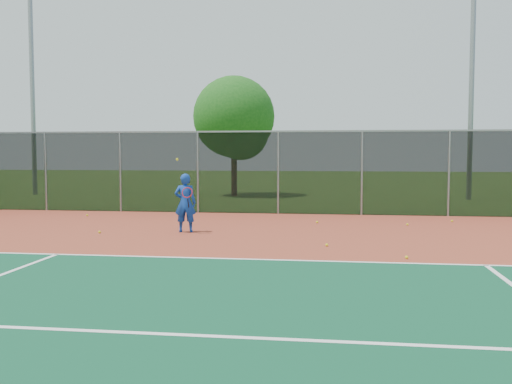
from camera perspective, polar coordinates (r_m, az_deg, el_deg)
ground at (r=9.00m, az=14.20°, el=-10.69°), size 120.00×120.00×0.00m
court_apron at (r=10.93m, az=13.01°, el=-8.00°), size 30.00×20.00×0.02m
fence_back at (r=20.69m, az=10.54°, el=1.99°), size 30.00×0.06×3.03m
tennis_player at (r=16.10m, az=-7.09°, el=-1.08°), size 0.63×0.64×2.08m
practice_ball_0 at (r=20.87m, az=-16.52°, el=-2.24°), size 0.07×0.07×0.07m
practice_ball_2 at (r=12.47m, az=14.83°, el=-6.33°), size 0.07×0.07×0.07m
practice_ball_3 at (r=18.07m, az=14.91°, el=-3.15°), size 0.07×0.07×0.07m
practice_ball_4 at (r=18.16m, az=6.13°, el=-3.01°), size 0.07×0.07×0.07m
practice_ball_5 at (r=19.41m, az=19.01°, el=-2.75°), size 0.07×0.07×0.07m
practice_ball_7 at (r=16.40m, az=-15.38°, el=-3.88°), size 0.07×0.07×0.07m
practice_ball_8 at (r=13.74m, az=7.09°, el=-5.28°), size 0.07×0.07×0.07m
floodlight_nw at (r=32.92m, az=-21.54°, el=12.57°), size 0.90×0.40×13.08m
floodlight_n at (r=29.37m, az=20.84°, el=13.66°), size 0.90×0.40×13.08m
tree_back_left at (r=29.68m, az=-2.05°, el=7.15°), size 4.23×4.23×6.21m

